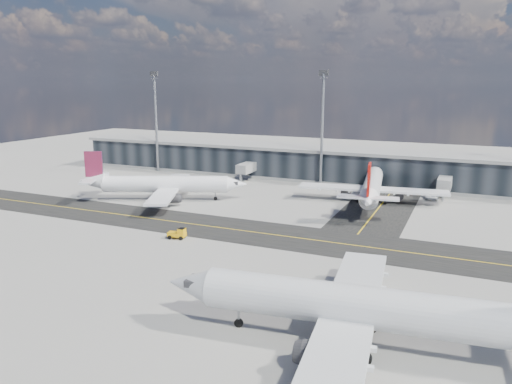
# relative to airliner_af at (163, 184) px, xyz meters

# --- Properties ---
(ground) EXTENTS (300.00, 300.00, 0.00)m
(ground) POSITION_rel_airliner_af_xyz_m (27.83, -17.91, -3.67)
(ground) COLOR gray
(ground) RESTS_ON ground
(taxiway_lanes) EXTENTS (180.00, 63.00, 0.03)m
(taxiway_lanes) POSITION_rel_airliner_af_xyz_m (31.74, -7.17, -3.66)
(taxiway_lanes) COLOR black
(taxiway_lanes) RESTS_ON ground
(terminal_concourse) EXTENTS (152.00, 19.80, 8.80)m
(terminal_concourse) POSITION_rel_airliner_af_xyz_m (27.87, 37.02, 0.42)
(terminal_concourse) COLOR black
(terminal_concourse) RESTS_ON ground
(floodlight_masts) EXTENTS (102.50, 0.70, 28.90)m
(floodlight_masts) POSITION_rel_airliner_af_xyz_m (27.83, 30.09, 11.94)
(floodlight_masts) COLOR gray
(floodlight_masts) RESTS_ON ground
(airliner_af) EXTENTS (35.91, 31.03, 11.11)m
(airliner_af) POSITION_rel_airliner_af_xyz_m (0.00, 0.00, 0.00)
(airliner_af) COLOR white
(airliner_af) RESTS_ON ground
(airliner_redtail) EXTENTS (32.78, 38.31, 11.35)m
(airliner_redtail) POSITION_rel_airliner_af_xyz_m (43.54, 16.04, 0.08)
(airliner_redtail) COLOR white
(airliner_redtail) RESTS_ON ground
(airliner_near) EXTENTS (43.41, 37.09, 12.85)m
(airliner_near) POSITION_rel_airliner_af_xyz_m (54.75, -45.11, 0.58)
(airliner_near) COLOR silver
(airliner_near) RESTS_ON ground
(baggage_tug) EXTENTS (3.25, 1.98, 1.92)m
(baggage_tug) POSITION_rel_airliner_af_xyz_m (18.27, -22.59, -2.71)
(baggage_tug) COLOR #ECAA0C
(baggage_tug) RESTS_ON ground
(service_van) EXTENTS (3.37, 6.32, 1.69)m
(service_van) POSITION_rel_airliner_af_xyz_m (55.70, 26.09, -2.82)
(service_van) COLOR white
(service_van) RESTS_ON ground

